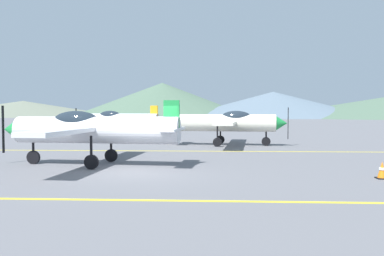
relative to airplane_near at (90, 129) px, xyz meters
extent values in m
plane|color=slate|center=(2.50, -1.37, -1.54)|extent=(400.00, 400.00, 0.00)
cube|color=yellow|center=(2.50, -6.34, -1.53)|extent=(80.00, 0.16, 0.01)
cube|color=yellow|center=(2.50, 5.91, -1.53)|extent=(80.00, 0.16, 0.01)
cylinder|color=silver|center=(0.30, -0.03, -0.04)|extent=(7.08, 1.74, 1.13)
cone|color=#1E8C3F|center=(-3.55, 0.31, -0.04)|extent=(0.80, 1.02, 0.96)
cube|color=black|center=(-3.96, 0.35, -0.04)|extent=(0.05, 0.13, 2.06)
ellipsoid|color=#1E2833|center=(-0.62, 0.05, 0.30)|extent=(2.13, 1.10, 0.93)
cube|color=silver|center=(-0.11, 0.01, 0.01)|extent=(1.93, 9.13, 0.16)
cube|color=silver|center=(3.49, -0.31, 0.01)|extent=(0.95, 2.73, 0.10)
cube|color=#1E8C3F|center=(3.49, -0.31, 0.57)|extent=(0.66, 0.18, 1.24)
cylinder|color=black|center=(-2.57, 0.23, -0.73)|extent=(0.10, 0.10, 1.04)
cylinder|color=black|center=(-2.57, 0.23, -1.25)|extent=(0.59, 0.17, 0.58)
cylinder|color=black|center=(0.61, 1.08, -0.73)|extent=(0.10, 0.10, 1.04)
cylinder|color=black|center=(0.61, 1.08, -1.25)|extent=(0.59, 0.17, 0.58)
cylinder|color=black|center=(0.41, -1.17, -0.73)|extent=(0.10, 0.10, 1.04)
cylinder|color=black|center=(0.41, -1.17, -1.25)|extent=(0.59, 0.17, 0.58)
cylinder|color=silver|center=(5.81, 9.81, -0.04)|extent=(7.09, 1.89, 1.13)
cone|color=#1E8C3F|center=(9.65, 9.39, -0.04)|extent=(0.82, 1.04, 0.96)
cube|color=black|center=(10.06, 9.35, -0.04)|extent=(0.05, 0.13, 2.06)
ellipsoid|color=#1E2833|center=(6.73, 9.71, 0.30)|extent=(2.15, 1.15, 0.93)
cube|color=silver|center=(6.22, 9.77, 0.01)|extent=(2.11, 9.14, 0.16)
cube|color=silver|center=(2.64, 10.16, 0.01)|extent=(1.01, 2.74, 0.10)
cube|color=#1E8C3F|center=(2.64, 10.16, 0.57)|extent=(0.66, 0.19, 1.24)
cylinder|color=black|center=(8.68, 9.50, -0.73)|extent=(0.10, 0.10, 1.04)
cylinder|color=black|center=(8.68, 9.50, -1.25)|extent=(0.59, 0.19, 0.58)
cylinder|color=black|center=(5.48, 8.71, -0.73)|extent=(0.10, 0.10, 1.04)
cylinder|color=black|center=(5.48, 8.71, -1.25)|extent=(0.59, 0.19, 0.58)
cylinder|color=black|center=(5.73, 10.96, -0.73)|extent=(0.10, 0.10, 1.04)
cylinder|color=black|center=(5.73, 10.96, -1.25)|extent=(0.59, 0.19, 0.58)
cylinder|color=silver|center=(-2.85, 17.27, -0.04)|extent=(7.08, 2.65, 1.13)
cone|color=#F2A519|center=(-6.62, 18.12, -0.04)|extent=(0.92, 1.10, 0.96)
cube|color=black|center=(-7.03, 18.21, -0.04)|extent=(0.07, 0.13, 2.06)
ellipsoid|color=#1E2833|center=(-3.76, 17.48, 0.30)|extent=(2.21, 1.36, 0.93)
cube|color=silver|center=(-3.26, 17.36, 0.01)|extent=(3.11, 9.09, 0.16)
cube|color=silver|center=(0.26, 16.57, 0.01)|extent=(1.29, 2.77, 0.10)
cube|color=#F2A519|center=(0.26, 16.57, 0.57)|extent=(0.66, 0.26, 1.24)
cylinder|color=black|center=(-5.67, 17.91, -0.73)|extent=(0.10, 0.10, 1.04)
cylinder|color=black|center=(-5.67, 17.91, -1.25)|extent=(0.59, 0.25, 0.58)
cylinder|color=black|center=(-2.40, 18.33, -0.73)|extent=(0.10, 0.10, 1.04)
cylinder|color=black|center=(-2.40, 18.33, -1.25)|extent=(0.59, 0.25, 0.58)
cylinder|color=black|center=(-2.90, 16.12, -0.73)|extent=(0.10, 0.10, 1.04)
cylinder|color=black|center=(-2.90, 16.12, -1.25)|extent=(0.59, 0.25, 0.58)
cube|color=black|center=(10.88, -2.77, -1.52)|extent=(0.36, 0.36, 0.04)
cone|color=orange|center=(10.88, -2.77, -1.22)|extent=(0.29, 0.29, 0.55)
cylinder|color=white|center=(10.88, -2.77, -1.20)|extent=(0.20, 0.20, 0.08)
cone|color=slate|center=(-73.01, 142.04, 1.64)|extent=(79.70, 79.70, 6.36)
cone|color=#4C6651|center=(-13.79, 132.62, 4.93)|extent=(68.59, 68.59, 12.94)
cone|color=slate|center=(27.09, 125.21, 3.01)|extent=(68.91, 68.91, 9.09)
camera|label=1|loc=(5.13, -16.19, 0.77)|focal=36.57mm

